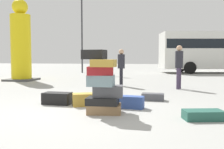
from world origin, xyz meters
TOP-DOWN VIEW (x-y plane):
  - ground_plane at (0.00, 0.00)m, footprint 80.00×80.00m
  - suitcase_tower at (0.46, -0.05)m, footprint 0.95×0.73m
  - suitcase_navy_foreground_near at (0.98, 0.59)m, footprint 0.71×0.37m
  - suitcase_tan_upright_blue at (-0.15, 0.70)m, footprint 0.72×0.57m
  - suitcase_black_right_side at (-0.94, 0.78)m, footprint 0.75×0.44m
  - suitcase_teal_white_trunk at (2.52, -0.28)m, footprint 0.82×0.52m
  - suitcase_charcoal_left_side at (1.53, 1.77)m, footprint 0.64×0.34m
  - person_bearded_onlooker at (2.50, 4.51)m, footprint 0.30×0.33m
  - person_tourist_with_camera at (0.19, 5.05)m, footprint 0.30×0.34m
  - yellow_dummy_statue at (-5.36, 6.75)m, footprint 1.44×1.44m
  - lamp_post at (-4.04, 13.49)m, footprint 0.36×0.36m

SIDE VIEW (x-z plane):
  - ground_plane at x=0.00m, z-range 0.00..0.00m
  - suitcase_teal_white_trunk at x=2.52m, z-range 0.00..0.19m
  - suitcase_charcoal_left_side at x=1.53m, z-range 0.00..0.20m
  - suitcase_navy_foreground_near at x=0.98m, z-range 0.00..0.29m
  - suitcase_black_right_side at x=-0.94m, z-range 0.00..0.30m
  - suitcase_tan_upright_blue at x=-0.15m, z-range 0.00..0.31m
  - suitcase_tower at x=0.46m, z-range -0.11..1.29m
  - person_tourist_with_camera at x=0.19m, z-range 0.15..1.72m
  - person_bearded_onlooker at x=2.50m, z-range 0.16..1.85m
  - yellow_dummy_statue at x=-5.36m, z-range -0.23..4.01m
  - lamp_post at x=-4.04m, z-range 0.95..7.39m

